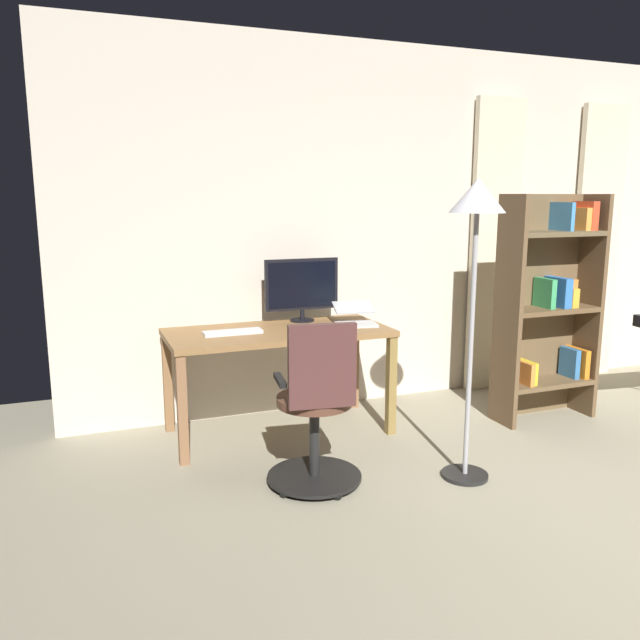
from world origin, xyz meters
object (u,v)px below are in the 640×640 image
(computer_monitor, at_px, (302,286))
(laptop, at_px, (355,318))
(computer_mouse, at_px, (302,333))
(bookshelf, at_px, (547,306))
(office_chair, at_px, (317,412))
(computer_keyboard, at_px, (233,332))
(floor_lamp, at_px, (476,232))
(desk, at_px, (278,342))

(computer_monitor, bearing_deg, laptop, 138.73)
(laptop, height_order, computer_mouse, laptop)
(laptop, height_order, bookshelf, bookshelf)
(office_chair, bearing_deg, computer_mouse, 85.13)
(computer_keyboard, xyz_separation_m, floor_lamp, (-1.15, 1.10, 0.71))
(bookshelf, xyz_separation_m, floor_lamp, (1.17, 0.73, 0.62))
(bookshelf, height_order, floor_lamp, floor_lamp)
(office_chair, height_order, computer_mouse, office_chair)
(laptop, bearing_deg, computer_monitor, -30.13)
(floor_lamp, bearing_deg, computer_keyboard, -43.74)
(office_chair, height_order, laptop, office_chair)
(desk, distance_m, bookshelf, 2.04)
(computer_mouse, bearing_deg, floor_lamp, 129.21)
(desk, xyz_separation_m, laptop, (-0.58, 0.03, 0.14))
(bookshelf, bearing_deg, computer_keyboard, -8.95)
(computer_monitor, distance_m, computer_mouse, 0.56)
(office_chair, height_order, bookshelf, bookshelf)
(computer_keyboard, height_order, floor_lamp, floor_lamp)
(desk, xyz_separation_m, office_chair, (0.07, 0.93, -0.20))
(desk, distance_m, laptop, 0.59)
(computer_mouse, xyz_separation_m, floor_lamp, (-0.72, 0.89, 0.70))
(computer_monitor, distance_m, laptop, 0.46)
(computer_monitor, height_order, floor_lamp, floor_lamp)
(computer_monitor, height_order, laptop, computer_monitor)
(bookshelf, relative_size, floor_lamp, 0.95)
(computer_keyboard, height_order, computer_mouse, computer_mouse)
(computer_monitor, height_order, bookshelf, bookshelf)
(office_chair, relative_size, computer_keyboard, 2.52)
(computer_mouse, relative_size, floor_lamp, 0.06)
(computer_mouse, height_order, bookshelf, bookshelf)
(computer_mouse, distance_m, floor_lamp, 1.35)
(office_chair, distance_m, laptop, 1.15)
(laptop, height_order, floor_lamp, floor_lamp)
(laptop, distance_m, computer_mouse, 0.52)
(office_chair, distance_m, floor_lamp, 1.36)
(office_chair, bearing_deg, floor_lamp, -4.13)
(computer_monitor, relative_size, computer_mouse, 5.66)
(computer_monitor, bearing_deg, computer_mouse, 70.47)
(computer_keyboard, xyz_separation_m, bookshelf, (-2.32, 0.37, 0.09))
(office_chair, distance_m, bookshelf, 2.17)
(desk, distance_m, computer_mouse, 0.28)
(computer_keyboard, relative_size, floor_lamp, 0.22)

